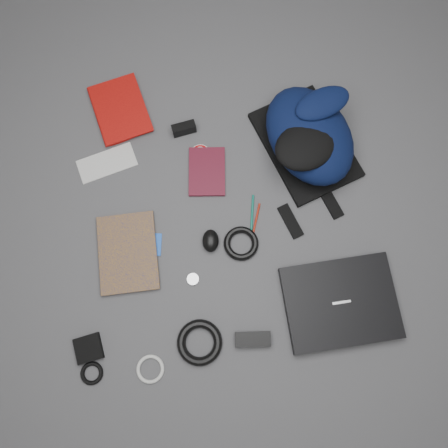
{
  "coord_description": "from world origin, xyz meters",
  "views": [
    {
      "loc": [
        -0.01,
        -0.37,
        1.6
      ],
      "look_at": [
        0.0,
        0.0,
        0.02
      ],
      "focal_mm": 35.0,
      "sensor_mm": 36.0,
      "label": 1
    }
  ],
  "objects_px": {
    "comic_book": "(99,256)",
    "pouch": "(89,349)",
    "power_brick": "(253,339)",
    "backpack": "(309,136)",
    "textbook_red": "(96,118)",
    "mouse": "(211,241)",
    "compact_camera": "(184,129)",
    "dvd_case": "(207,172)",
    "laptop": "(340,303)"
  },
  "relations": [
    {
      "from": "laptop",
      "to": "textbook_red",
      "type": "height_order",
      "value": "laptop"
    },
    {
      "from": "textbook_red",
      "to": "comic_book",
      "type": "xyz_separation_m",
      "value": [
        0.03,
        -0.56,
        -0.0
      ]
    },
    {
      "from": "textbook_red",
      "to": "dvd_case",
      "type": "bearing_deg",
      "value": -46.89
    },
    {
      "from": "textbook_red",
      "to": "mouse",
      "type": "height_order",
      "value": "mouse"
    },
    {
      "from": "textbook_red",
      "to": "mouse",
      "type": "relative_size",
      "value": 3.15
    },
    {
      "from": "mouse",
      "to": "laptop",
      "type": "bearing_deg",
      "value": -26.06
    },
    {
      "from": "backpack",
      "to": "textbook_red",
      "type": "relative_size",
      "value": 1.72
    },
    {
      "from": "textbook_red",
      "to": "pouch",
      "type": "relative_size",
      "value": 2.95
    },
    {
      "from": "comic_book",
      "to": "pouch",
      "type": "relative_size",
      "value": 3.24
    },
    {
      "from": "compact_camera",
      "to": "mouse",
      "type": "bearing_deg",
      "value": -92.89
    },
    {
      "from": "laptop",
      "to": "pouch",
      "type": "distance_m",
      "value": 0.91
    },
    {
      "from": "pouch",
      "to": "laptop",
      "type": "bearing_deg",
      "value": 8.05
    },
    {
      "from": "dvd_case",
      "to": "compact_camera",
      "type": "distance_m",
      "value": 0.2
    },
    {
      "from": "backpack",
      "to": "compact_camera",
      "type": "height_order",
      "value": "backpack"
    },
    {
      "from": "laptop",
      "to": "power_brick",
      "type": "distance_m",
      "value": 0.34
    },
    {
      "from": "compact_camera",
      "to": "comic_book",
      "type": "bearing_deg",
      "value": -137.57
    },
    {
      "from": "backpack",
      "to": "compact_camera",
      "type": "bearing_deg",
      "value": 146.69
    },
    {
      "from": "dvd_case",
      "to": "power_brick",
      "type": "xyz_separation_m",
      "value": [
        0.15,
        -0.63,
        0.01
      ]
    },
    {
      "from": "backpack",
      "to": "compact_camera",
      "type": "xyz_separation_m",
      "value": [
        -0.47,
        0.08,
        -0.07
      ]
    },
    {
      "from": "laptop",
      "to": "dvd_case",
      "type": "xyz_separation_m",
      "value": [
        -0.46,
        0.52,
        -0.01
      ]
    },
    {
      "from": "textbook_red",
      "to": "dvd_case",
      "type": "distance_m",
      "value": 0.5
    },
    {
      "from": "textbook_red",
      "to": "comic_book",
      "type": "bearing_deg",
      "value": -105.22
    },
    {
      "from": "laptop",
      "to": "compact_camera",
      "type": "bearing_deg",
      "value": 121.76
    },
    {
      "from": "backpack",
      "to": "pouch",
      "type": "xyz_separation_m",
      "value": [
        -0.82,
        -0.74,
        -0.08
      ]
    },
    {
      "from": "backpack",
      "to": "power_brick",
      "type": "bearing_deg",
      "value": -132.35
    },
    {
      "from": "dvd_case",
      "to": "mouse",
      "type": "xyz_separation_m",
      "value": [
        0.01,
        -0.28,
        0.01
      ]
    },
    {
      "from": "laptop",
      "to": "compact_camera",
      "type": "relative_size",
      "value": 4.25
    },
    {
      "from": "backpack",
      "to": "pouch",
      "type": "distance_m",
      "value": 1.11
    },
    {
      "from": "textbook_red",
      "to": "power_brick",
      "type": "bearing_deg",
      "value": -74.39
    },
    {
      "from": "laptop",
      "to": "compact_camera",
      "type": "distance_m",
      "value": 0.88
    },
    {
      "from": "dvd_case",
      "to": "pouch",
      "type": "bearing_deg",
      "value": -122.4
    },
    {
      "from": "dvd_case",
      "to": "power_brick",
      "type": "height_order",
      "value": "power_brick"
    },
    {
      "from": "textbook_red",
      "to": "pouch",
      "type": "bearing_deg",
      "value": -107.91
    },
    {
      "from": "mouse",
      "to": "backpack",
      "type": "bearing_deg",
      "value": 46.01
    },
    {
      "from": "backpack",
      "to": "mouse",
      "type": "distance_m",
      "value": 0.54
    },
    {
      "from": "comic_book",
      "to": "pouch",
      "type": "distance_m",
      "value": 0.33
    },
    {
      "from": "laptop",
      "to": "textbook_red",
      "type": "distance_m",
      "value": 1.18
    },
    {
      "from": "dvd_case",
      "to": "power_brick",
      "type": "relative_size",
      "value": 1.58
    },
    {
      "from": "textbook_red",
      "to": "compact_camera",
      "type": "height_order",
      "value": "compact_camera"
    },
    {
      "from": "comic_book",
      "to": "textbook_red",
      "type": "bearing_deg",
      "value": 87.72
    },
    {
      "from": "backpack",
      "to": "comic_book",
      "type": "distance_m",
      "value": 0.9
    },
    {
      "from": "power_brick",
      "to": "laptop",
      "type": "bearing_deg",
      "value": 20.41
    },
    {
      "from": "backpack",
      "to": "textbook_red",
      "type": "height_order",
      "value": "backpack"
    },
    {
      "from": "textbook_red",
      "to": "mouse",
      "type": "bearing_deg",
      "value": -67.45
    },
    {
      "from": "backpack",
      "to": "pouch",
      "type": "height_order",
      "value": "backpack"
    },
    {
      "from": "backpack",
      "to": "pouch",
      "type": "bearing_deg",
      "value": -161.87
    },
    {
      "from": "mouse",
      "to": "pouch",
      "type": "distance_m",
      "value": 0.57
    },
    {
      "from": "backpack",
      "to": "dvd_case",
      "type": "distance_m",
      "value": 0.41
    },
    {
      "from": "comic_book",
      "to": "power_brick",
      "type": "relative_size",
      "value": 2.37
    },
    {
      "from": "textbook_red",
      "to": "power_brick",
      "type": "relative_size",
      "value": 2.16
    }
  ]
}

